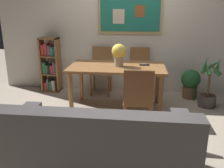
# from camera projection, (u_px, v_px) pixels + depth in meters

# --- Properties ---
(ground_plane) EXTENTS (12.00, 12.00, 0.00)m
(ground_plane) POSITION_uv_depth(u_px,v_px,m) (121.00, 120.00, 3.78)
(ground_plane) COLOR tan
(wall_back_with_painting) EXTENTS (5.20, 0.14, 2.60)m
(wall_back_with_painting) POSITION_uv_depth(u_px,v_px,m) (128.00, 26.00, 4.79)
(wall_back_with_painting) COLOR silver
(wall_back_with_painting) RESTS_ON ground_plane
(dining_table) EXTENTS (1.53, 0.87, 0.75)m
(dining_table) POSITION_uv_depth(u_px,v_px,m) (117.00, 72.00, 3.99)
(dining_table) COLOR brown
(dining_table) RESTS_ON ground_plane
(dining_chair_near_right) EXTENTS (0.40, 0.41, 0.91)m
(dining_chair_near_right) POSITION_uv_depth(u_px,v_px,m) (138.00, 96.00, 3.23)
(dining_chair_near_right) COLOR brown
(dining_chair_near_right) RESTS_ON ground_plane
(dining_chair_far_left) EXTENTS (0.40, 0.41, 0.91)m
(dining_chair_far_left) POSITION_uv_depth(u_px,v_px,m) (101.00, 66.00, 4.84)
(dining_chair_far_left) COLOR brown
(dining_chair_far_left) RESTS_ON ground_plane
(dining_chair_far_right) EXTENTS (0.40, 0.41, 0.91)m
(dining_chair_far_right) POSITION_uv_depth(u_px,v_px,m) (139.00, 68.00, 4.74)
(dining_chair_far_right) COLOR brown
(dining_chair_far_right) RESTS_ON ground_plane
(leather_couch) EXTENTS (1.80, 0.84, 0.84)m
(leather_couch) POSITION_uv_depth(u_px,v_px,m) (98.00, 152.00, 2.38)
(leather_couch) COLOR #514C4C
(leather_couch) RESTS_ON ground_plane
(bookshelf) EXTENTS (0.36, 0.28, 1.09)m
(bookshelf) POSITION_uv_depth(u_px,v_px,m) (51.00, 65.00, 4.95)
(bookshelf) COLOR brown
(bookshelf) RESTS_ON ground_plane
(potted_ivy) EXTENTS (0.35, 0.35, 0.58)m
(potted_ivy) POSITION_uv_depth(u_px,v_px,m) (190.00, 82.00, 4.61)
(potted_ivy) COLOR brown
(potted_ivy) RESTS_ON ground_plane
(potted_palm) EXTENTS (0.40, 0.41, 0.88)m
(potted_palm) POSITION_uv_depth(u_px,v_px,m) (208.00, 89.00, 4.20)
(potted_palm) COLOR #4C4742
(potted_palm) RESTS_ON ground_plane
(flower_vase) EXTENTS (0.24, 0.23, 0.36)m
(flower_vase) POSITION_uv_depth(u_px,v_px,m) (119.00, 53.00, 3.88)
(flower_vase) COLOR tan
(flower_vase) RESTS_ON dining_table
(tv_remote) EXTENTS (0.16, 0.06, 0.02)m
(tv_remote) POSITION_uv_depth(u_px,v_px,m) (144.00, 65.00, 3.99)
(tv_remote) COLOR black
(tv_remote) RESTS_ON dining_table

